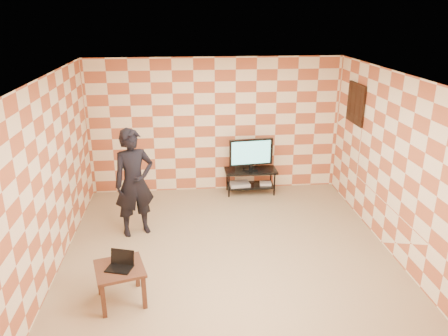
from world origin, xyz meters
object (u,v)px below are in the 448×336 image
Objects in this scene: person at (134,183)px; tv at (251,153)px; tv_stand at (250,176)px.

tv is at bearing 13.13° from person.
tv_stand is at bearing 83.50° from tv.
tv is 0.49× the size of person.
person is at bearing -145.16° from tv_stand.
tv is at bearing -96.50° from tv_stand.
tv_stand is at bearing 13.18° from person.
person reaches higher than tv_stand.
tv_stand is 1.18× the size of tv.
person is (-2.14, -1.49, 0.54)m from tv_stand.
tv is (-0.00, -0.00, 0.49)m from tv_stand.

